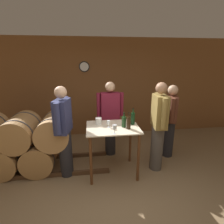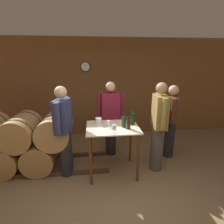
{
  "view_description": "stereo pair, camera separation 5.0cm",
  "coord_description": "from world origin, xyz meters",
  "px_view_note": "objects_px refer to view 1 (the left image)",
  "views": [
    {
      "loc": [
        -0.3,
        -2.07,
        2.11
      ],
      "look_at": [
        0.08,
        0.98,
        1.2
      ],
      "focal_mm": 28.0,
      "sensor_mm": 36.0,
      "label": 1
    },
    {
      "loc": [
        -0.25,
        -2.07,
        2.11
      ],
      "look_at": [
        0.08,
        0.98,
        1.2
      ],
      "focal_mm": 28.0,
      "sensor_mm": 36.0,
      "label": 2
    }
  ],
  "objects_px": {
    "wine_bottle_far_left": "(124,122)",
    "ice_bucket": "(99,121)",
    "person_visitor_near_door": "(110,118)",
    "wine_bottle_left": "(129,122)",
    "wine_bottle_center": "(133,118)",
    "person_visitor_bearded": "(158,126)",
    "person_host": "(170,120)",
    "person_visitor_with_scarf": "(64,131)",
    "wine_glass_near_left": "(109,123)",
    "wine_glass_near_center": "(115,127)"
  },
  "relations": [
    {
      "from": "wine_bottle_far_left",
      "to": "ice_bucket",
      "type": "relative_size",
      "value": 2.13
    },
    {
      "from": "wine_bottle_far_left",
      "to": "ice_bucket",
      "type": "height_order",
      "value": "wine_bottle_far_left"
    },
    {
      "from": "ice_bucket",
      "to": "person_visitor_near_door",
      "type": "relative_size",
      "value": 0.08
    },
    {
      "from": "wine_bottle_left",
      "to": "wine_bottle_center",
      "type": "xyz_separation_m",
      "value": [
        0.13,
        0.22,
        0.0
      ]
    },
    {
      "from": "ice_bucket",
      "to": "wine_bottle_center",
      "type": "bearing_deg",
      "value": -6.7
    },
    {
      "from": "person_visitor_bearded",
      "to": "wine_bottle_far_left",
      "type": "bearing_deg",
      "value": -176.47
    },
    {
      "from": "person_host",
      "to": "person_visitor_with_scarf",
      "type": "relative_size",
      "value": 0.95
    },
    {
      "from": "wine_bottle_far_left",
      "to": "person_visitor_bearded",
      "type": "bearing_deg",
      "value": 3.53
    },
    {
      "from": "wine_bottle_center",
      "to": "wine_glass_near_left",
      "type": "xyz_separation_m",
      "value": [
        -0.47,
        -0.11,
        -0.03
      ]
    },
    {
      "from": "wine_glass_near_left",
      "to": "person_host",
      "type": "bearing_deg",
      "value": 19.34
    },
    {
      "from": "wine_bottle_center",
      "to": "person_host",
      "type": "xyz_separation_m",
      "value": [
        0.93,
        0.38,
        -0.21
      ]
    },
    {
      "from": "person_visitor_bearded",
      "to": "ice_bucket",
      "type": "bearing_deg",
      "value": 172.37
    },
    {
      "from": "wine_bottle_center",
      "to": "wine_bottle_far_left",
      "type": "bearing_deg",
      "value": -148.81
    },
    {
      "from": "wine_glass_near_left",
      "to": "person_host",
      "type": "height_order",
      "value": "person_host"
    },
    {
      "from": "ice_bucket",
      "to": "person_visitor_near_door",
      "type": "xyz_separation_m",
      "value": [
        0.28,
        0.55,
        -0.12
      ]
    },
    {
      "from": "wine_bottle_far_left",
      "to": "wine_bottle_center",
      "type": "relative_size",
      "value": 0.86
    },
    {
      "from": "wine_bottle_center",
      "to": "person_visitor_near_door",
      "type": "xyz_separation_m",
      "value": [
        -0.36,
        0.63,
        -0.18
      ]
    },
    {
      "from": "wine_bottle_far_left",
      "to": "wine_glass_near_center",
      "type": "bearing_deg",
      "value": -126.62
    },
    {
      "from": "wine_bottle_far_left",
      "to": "wine_glass_near_center",
      "type": "distance_m",
      "value": 0.35
    },
    {
      "from": "wine_glass_near_left",
      "to": "wine_glass_near_center",
      "type": "height_order",
      "value": "wine_glass_near_center"
    },
    {
      "from": "wine_bottle_left",
      "to": "person_visitor_near_door",
      "type": "bearing_deg",
      "value": 105.15
    },
    {
      "from": "wine_bottle_far_left",
      "to": "person_visitor_near_door",
      "type": "distance_m",
      "value": 0.78
    },
    {
      "from": "person_visitor_bearded",
      "to": "person_visitor_near_door",
      "type": "xyz_separation_m",
      "value": [
        -0.84,
        0.71,
        -0.04
      ]
    },
    {
      "from": "wine_glass_near_left",
      "to": "person_visitor_near_door",
      "type": "distance_m",
      "value": 0.76
    },
    {
      "from": "wine_bottle_left",
      "to": "person_visitor_bearded",
      "type": "height_order",
      "value": "person_visitor_bearded"
    },
    {
      "from": "wine_bottle_center",
      "to": "wine_glass_near_center",
      "type": "xyz_separation_m",
      "value": [
        -0.4,
        -0.4,
        -0.01
      ]
    },
    {
      "from": "wine_bottle_far_left",
      "to": "wine_glass_near_left",
      "type": "xyz_separation_m",
      "value": [
        -0.27,
        0.01,
        -0.01
      ]
    },
    {
      "from": "wine_bottle_far_left",
      "to": "wine_glass_near_left",
      "type": "bearing_deg",
      "value": 177.58
    },
    {
      "from": "wine_glass_near_left",
      "to": "person_visitor_bearded",
      "type": "distance_m",
      "value": 0.96
    },
    {
      "from": "person_visitor_with_scarf",
      "to": "wine_glass_near_left",
      "type": "bearing_deg",
      "value": -3.47
    },
    {
      "from": "person_visitor_with_scarf",
      "to": "wine_bottle_center",
      "type": "bearing_deg",
      "value": 2.56
    },
    {
      "from": "wine_bottle_center",
      "to": "person_host",
      "type": "relative_size",
      "value": 0.2
    },
    {
      "from": "wine_bottle_far_left",
      "to": "wine_glass_near_center",
      "type": "xyz_separation_m",
      "value": [
        -0.21,
        -0.28,
        0.01
      ]
    },
    {
      "from": "ice_bucket",
      "to": "person_visitor_near_door",
      "type": "height_order",
      "value": "person_visitor_near_door"
    },
    {
      "from": "wine_bottle_center",
      "to": "ice_bucket",
      "type": "bearing_deg",
      "value": 173.3
    },
    {
      "from": "wine_glass_near_left",
      "to": "person_visitor_with_scarf",
      "type": "distance_m",
      "value": 0.82
    },
    {
      "from": "wine_bottle_far_left",
      "to": "ice_bucket",
      "type": "xyz_separation_m",
      "value": [
        -0.45,
        0.19,
        -0.04
      ]
    },
    {
      "from": "wine_glass_near_center",
      "to": "person_visitor_bearded",
      "type": "bearing_deg",
      "value": 20.1
    },
    {
      "from": "person_visitor_with_scarf",
      "to": "person_visitor_near_door",
      "type": "bearing_deg",
      "value": 36.94
    },
    {
      "from": "person_host",
      "to": "wine_glass_near_center",
      "type": "bearing_deg",
      "value": -149.54
    },
    {
      "from": "wine_glass_near_center",
      "to": "ice_bucket",
      "type": "xyz_separation_m",
      "value": [
        -0.24,
        0.47,
        -0.05
      ]
    },
    {
      "from": "person_visitor_with_scarf",
      "to": "wine_bottle_left",
      "type": "bearing_deg",
      "value": -7.94
    },
    {
      "from": "person_visitor_with_scarf",
      "to": "person_host",
      "type": "bearing_deg",
      "value": 11.35
    },
    {
      "from": "wine_bottle_far_left",
      "to": "person_visitor_near_door",
      "type": "xyz_separation_m",
      "value": [
        -0.16,
        0.75,
        -0.16
      ]
    },
    {
      "from": "wine_bottle_left",
      "to": "wine_bottle_center",
      "type": "distance_m",
      "value": 0.25
    },
    {
      "from": "wine_glass_near_left",
      "to": "person_visitor_bearded",
      "type": "relative_size",
      "value": 0.08
    },
    {
      "from": "wine_bottle_far_left",
      "to": "wine_bottle_left",
      "type": "bearing_deg",
      "value": -56.46
    },
    {
      "from": "wine_glass_near_left",
      "to": "wine_bottle_center",
      "type": "bearing_deg",
      "value": 12.72
    },
    {
      "from": "wine_bottle_left",
      "to": "wine_bottle_center",
      "type": "relative_size",
      "value": 0.97
    },
    {
      "from": "wine_bottle_center",
      "to": "wine_glass_near_left",
      "type": "distance_m",
      "value": 0.48
    }
  ]
}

